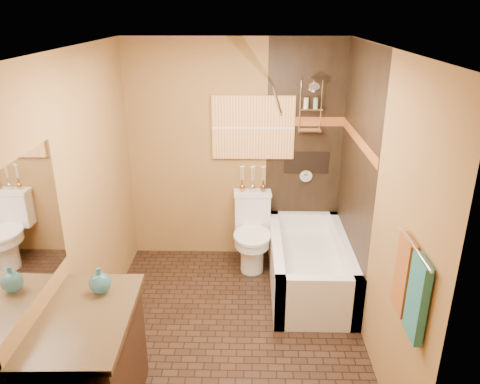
{
  "coord_description": "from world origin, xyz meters",
  "views": [
    {
      "loc": [
        0.17,
        -3.52,
        2.77
      ],
      "look_at": [
        0.08,
        0.4,
        1.22
      ],
      "focal_mm": 35.0,
      "sensor_mm": 36.0,
      "label": 1
    }
  ],
  "objects_px": {
    "sunset_painting": "(253,128)",
    "vanity": "(90,369)",
    "bathtub": "(309,269)",
    "toilet": "(252,232)"
  },
  "relations": [
    {
      "from": "toilet",
      "to": "sunset_painting",
      "type": "bearing_deg",
      "value": 87.6
    },
    {
      "from": "bathtub",
      "to": "vanity",
      "type": "bearing_deg",
      "value": -134.58
    },
    {
      "from": "bathtub",
      "to": "vanity",
      "type": "distance_m",
      "value": 2.47
    },
    {
      "from": "bathtub",
      "to": "vanity",
      "type": "relative_size",
      "value": 1.45
    },
    {
      "from": "sunset_painting",
      "to": "bathtub",
      "type": "bearing_deg",
      "value": -50.39
    },
    {
      "from": "vanity",
      "to": "bathtub",
      "type": "bearing_deg",
      "value": 43.45
    },
    {
      "from": "sunset_painting",
      "to": "vanity",
      "type": "bearing_deg",
      "value": -114.43
    },
    {
      "from": "sunset_painting",
      "to": "vanity",
      "type": "relative_size",
      "value": 0.87
    },
    {
      "from": "sunset_painting",
      "to": "toilet",
      "type": "height_order",
      "value": "sunset_painting"
    },
    {
      "from": "bathtub",
      "to": "toilet",
      "type": "bearing_deg",
      "value": 142.98
    }
  ]
}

